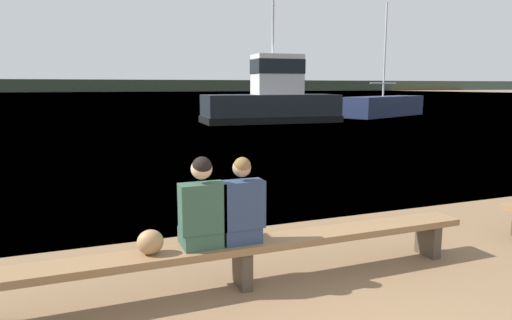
% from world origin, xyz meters
% --- Properties ---
extents(water_surface, '(240.00, 240.00, 0.00)m').
position_xyz_m(water_surface, '(0.00, 124.53, 0.00)').
color(water_surface, '#386084').
rests_on(water_surface, ground).
extents(far_shoreline, '(600.00, 12.00, 4.02)m').
position_xyz_m(far_shoreline, '(0.00, 163.68, 2.01)').
color(far_shoreline, '#384233').
rests_on(far_shoreline, ground).
extents(bench_main, '(5.62, 0.40, 0.49)m').
position_xyz_m(bench_main, '(-0.45, 2.65, 0.40)').
color(bench_main, brown).
rests_on(bench_main, ground).
extents(person_left, '(0.46, 0.42, 0.95)m').
position_xyz_m(person_left, '(-0.89, 2.66, 0.90)').
color(person_left, '#2D4C3D').
rests_on(person_left, bench_main).
extents(person_right, '(0.46, 0.42, 0.92)m').
position_xyz_m(person_right, '(-0.46, 2.66, 0.87)').
color(person_right, navy).
rests_on(person_right, bench_main).
extents(shopping_bag, '(0.26, 0.22, 0.25)m').
position_xyz_m(shopping_bag, '(-1.41, 2.66, 0.62)').
color(shopping_bag, '#9E754C').
rests_on(shopping_bag, bench_main).
extents(tugboat_red, '(8.15, 3.47, 6.88)m').
position_xyz_m(tugboat_red, '(8.65, 22.91, 1.23)').
color(tugboat_red, black).
rests_on(tugboat_red, water_surface).
extents(moored_sailboat, '(7.81, 4.88, 7.66)m').
position_xyz_m(moored_sailboat, '(18.14, 24.87, 0.71)').
color(moored_sailboat, '#1E2847').
rests_on(moored_sailboat, water_surface).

